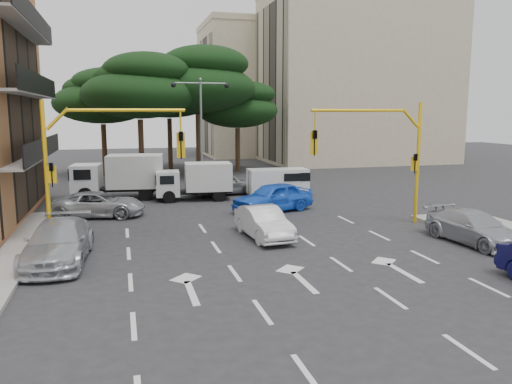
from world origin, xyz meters
The scene contains 21 objects.
ground centered at (0.00, 0.00, 0.00)m, with size 120.00×120.00×0.00m, color #28282B.
median_strip centered at (0.00, 16.00, 0.07)m, with size 1.40×6.00×0.15m, color gray.
apartment_beige_near centered at (19.95, 32.00, 9.35)m, with size 20.20×12.15×18.70m.
apartment_beige_far centered at (12.95, 44.00, 8.35)m, with size 16.20×12.15×16.70m.
pine_left_near centered at (-3.94, 21.96, 7.60)m, with size 9.15×9.15×10.23m.
pine_center centered at (1.06, 23.96, 8.30)m, with size 9.98×9.98×11.16m.
pine_left_far centered at (-6.94, 25.96, 6.91)m, with size 8.32×8.32×9.30m.
pine_right centered at (5.06, 25.96, 6.22)m, with size 7.49×7.49×8.37m.
pine_back centered at (-0.94, 28.96, 7.60)m, with size 9.15×9.15×10.23m.
signal_mast_right centered at (6.80, 1.99, 3.88)m, with size 5.79×0.37×6.00m.
signal_mast_left centered at (-6.80, 1.99, 3.88)m, with size 5.79×0.37×6.00m.
street_lamp_center centered at (0.00, 16.00, 5.43)m, with size 4.16×0.36×7.77m.
car_white_hatch centered at (0.34, 1.01, 0.69)m, with size 1.46×4.18×1.38m, color silver.
car_blue_compact centered at (2.50, 6.62, 0.81)m, with size 1.92×4.77×1.63m, color blue.
car_silver_wagon centered at (-8.00, -0.56, 0.76)m, with size 2.13×5.24×1.52m, color #B0B3B8.
car_silver_cross_a centered at (-6.89, 7.67, 0.67)m, with size 2.23×4.83×1.34m, color #B0B4B9.
car_silver_cross_b centered at (1.00, 13.00, 0.80)m, with size 1.89×4.69×1.60m, color #95979C.
car_silver_parked centered at (8.70, -2.24, 0.68)m, with size 1.91×4.70×1.36m, color #A6A8AE.
van_white centered at (4.16, 10.97, 0.96)m, with size 1.74×3.84×1.92m, color silver, non-canonical shape.
box_truck_a centered at (-5.80, 13.27, 1.41)m, with size 2.41×5.74×2.82m, color white, non-canonical shape.
box_truck_b centered at (-1.19, 11.50, 1.18)m, with size 2.01×4.79×2.36m, color silver, non-canonical shape.
Camera 1 is at (-5.63, -19.71, 5.51)m, focal length 35.00 mm.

